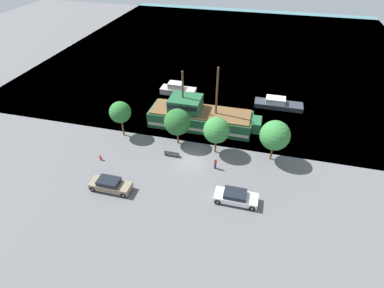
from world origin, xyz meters
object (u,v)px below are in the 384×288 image
Objects in this scene: pirate_ship at (199,116)px; parked_car_curb_mid at (236,197)px; moored_boat_dockside at (278,104)px; moored_boat_outer at (178,90)px; parked_car_curb_front at (110,185)px; pedestrian_walking_near at (215,163)px; fire_hydrant at (100,157)px; bench_promenade_east at (172,153)px.

pirate_ship is 15.81m from parked_car_curb_mid.
moored_boat_outer reaches higher than moored_boat_dockside.
moored_boat_dockside reaches higher than parked_car_curb_front.
pedestrian_walking_near is at bearing -112.15° from moored_boat_dockside.
fire_hydrant is at bearing -102.43° from moored_boat_outer.
moored_boat_dockside is at bearing 51.73° from bench_promenade_east.
moored_boat_outer is at bearing 77.57° from fire_hydrant.
bench_promenade_east is (4.30, -17.35, -0.31)m from moored_boat_outer.
pirate_ship is at bearing 114.96° from pedestrian_walking_near.
pedestrian_walking_near is at bearing 30.88° from parked_car_curb_front.
parked_car_curb_mid is (7.42, -13.93, -0.91)m from pirate_ship.
moored_boat_outer reaches higher than parked_car_curb_mid.
pedestrian_walking_near is (14.80, 2.05, 0.38)m from fire_hydrant.
pedestrian_walking_near reaches higher than parked_car_curb_mid.
pirate_ship is at bearing 118.06° from parked_car_curb_mid.
moored_boat_dockside is at bearing 53.10° from parked_car_curb_front.
parked_car_curb_front is (-0.75, -24.94, -0.00)m from moored_boat_outer.
pirate_ship is 8.36× the size of bench_promenade_east.
moored_boat_outer is 20.87m from fire_hydrant.
pedestrian_walking_near is (6.01, -0.97, 0.34)m from bench_promenade_east.
bench_promenade_east is (8.79, 3.02, 0.04)m from fire_hydrant.
moored_boat_dockside is 1.64× the size of parked_car_curb_front.
pirate_ship is 3.47× the size of parked_car_curb_mid.
pedestrian_walking_near is at bearing -60.62° from moored_boat_outer.
pirate_ship is 8.34m from bench_promenade_east.
fire_hydrant is 14.95m from pedestrian_walking_near.
pirate_ship is at bearing 66.32° from parked_car_curb_front.
parked_car_curb_mid is (14.28, 1.72, -0.04)m from parked_car_curb_front.
fire_hydrant is at bearing -172.11° from pedestrian_walking_near.
bench_promenade_east is (-1.81, -8.06, -1.18)m from pirate_ship.
bench_promenade_east is at bearing 147.55° from parked_car_curb_mid.
moored_boat_outer is (-17.53, 0.58, 0.15)m from moored_boat_dockside.
moored_boat_outer is (-6.11, 9.30, -0.87)m from pirate_ship.
pedestrian_walking_near reaches higher than bench_promenade_east.
pirate_ship is at bearing -56.68° from moored_boat_outer.
bench_promenade_east is at bearing -128.27° from moored_boat_dockside.
parked_car_curb_front is at bearing -123.67° from bench_promenade_east.
parked_car_curb_mid is at bearing -61.94° from pirate_ship.
moored_boat_dockside is 29.61m from fire_hydrant.
parked_car_curb_mid is 3.04× the size of pedestrian_walking_near.
fire_hydrant is at bearing -161.02° from bench_promenade_east.
moored_boat_outer is at bearing 119.38° from pedestrian_walking_near.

